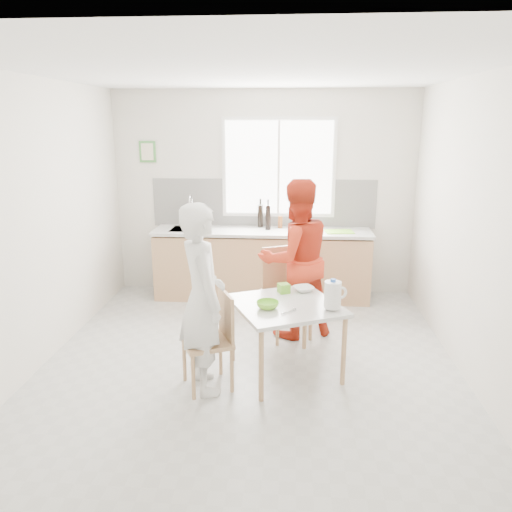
{
  "coord_description": "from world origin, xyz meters",
  "views": [
    {
      "loc": [
        0.39,
        -4.41,
        2.29
      ],
      "look_at": [
        0.05,
        0.2,
        1.04
      ],
      "focal_mm": 35.0,
      "sensor_mm": 36.0,
      "label": 1
    }
  ],
  "objects_px": {
    "chair_left": "(214,336)",
    "person_red": "(296,259)",
    "milk_jug": "(333,294)",
    "person_white": "(202,299)",
    "chair_far": "(285,288)",
    "wine_bottle_a": "(268,218)",
    "bowl_green": "(268,305)",
    "bowl_white": "(304,289)",
    "wine_bottle_b": "(260,216)",
    "dining_table": "(286,311)"
  },
  "relations": [
    {
      "from": "chair_left",
      "to": "person_red",
      "type": "relative_size",
      "value": 0.5
    },
    {
      "from": "person_red",
      "to": "milk_jug",
      "type": "xyz_separation_m",
      "value": [
        0.32,
        -1.01,
        -0.03
      ]
    },
    {
      "from": "person_white",
      "to": "person_red",
      "type": "distance_m",
      "value": 1.45
    },
    {
      "from": "chair_far",
      "to": "wine_bottle_a",
      "type": "height_order",
      "value": "wine_bottle_a"
    },
    {
      "from": "chair_left",
      "to": "bowl_green",
      "type": "relative_size",
      "value": 4.28
    },
    {
      "from": "chair_far",
      "to": "wine_bottle_a",
      "type": "bearing_deg",
      "value": 76.72
    },
    {
      "from": "milk_jug",
      "to": "person_white",
      "type": "bearing_deg",
      "value": 165.66
    },
    {
      "from": "chair_far",
      "to": "person_white",
      "type": "distance_m",
      "value": 1.43
    },
    {
      "from": "chair_far",
      "to": "wine_bottle_a",
      "type": "xyz_separation_m",
      "value": [
        -0.25,
        1.22,
        0.54
      ]
    },
    {
      "from": "person_red",
      "to": "bowl_white",
      "type": "height_order",
      "value": "person_red"
    },
    {
      "from": "chair_left",
      "to": "chair_far",
      "type": "height_order",
      "value": "chair_far"
    },
    {
      "from": "milk_jug",
      "to": "wine_bottle_b",
      "type": "distance_m",
      "value": 2.54
    },
    {
      "from": "wine_bottle_a",
      "to": "wine_bottle_b",
      "type": "xyz_separation_m",
      "value": [
        -0.11,
        0.16,
        -0.01
      ]
    },
    {
      "from": "chair_left",
      "to": "wine_bottle_a",
      "type": "distance_m",
      "value": 2.5
    },
    {
      "from": "chair_far",
      "to": "bowl_green",
      "type": "relative_size",
      "value": 4.83
    },
    {
      "from": "person_red",
      "to": "person_white",
      "type": "bearing_deg",
      "value": 32.14
    },
    {
      "from": "bowl_green",
      "to": "milk_jug",
      "type": "bearing_deg",
      "value": 0.81
    },
    {
      "from": "bowl_white",
      "to": "wine_bottle_a",
      "type": "height_order",
      "value": "wine_bottle_a"
    },
    {
      "from": "bowl_white",
      "to": "milk_jug",
      "type": "xyz_separation_m",
      "value": [
        0.24,
        -0.47,
        0.12
      ]
    },
    {
      "from": "dining_table",
      "to": "chair_far",
      "type": "height_order",
      "value": "chair_far"
    },
    {
      "from": "wine_bottle_a",
      "to": "wine_bottle_b",
      "type": "height_order",
      "value": "wine_bottle_a"
    },
    {
      "from": "chair_left",
      "to": "person_white",
      "type": "xyz_separation_m",
      "value": [
        -0.09,
        -0.04,
        0.36
      ]
    },
    {
      "from": "person_white",
      "to": "milk_jug",
      "type": "height_order",
      "value": "person_white"
    },
    {
      "from": "wine_bottle_b",
      "to": "person_white",
      "type": "bearing_deg",
      "value": -97.11
    },
    {
      "from": "chair_far",
      "to": "person_red",
      "type": "height_order",
      "value": "person_red"
    },
    {
      "from": "dining_table",
      "to": "person_white",
      "type": "xyz_separation_m",
      "value": [
        -0.71,
        -0.33,
        0.21
      ]
    },
    {
      "from": "dining_table",
      "to": "chair_far",
      "type": "bearing_deg",
      "value": 91.65
    },
    {
      "from": "chair_far",
      "to": "wine_bottle_b",
      "type": "height_order",
      "value": "wine_bottle_b"
    },
    {
      "from": "chair_left",
      "to": "person_white",
      "type": "relative_size",
      "value": 0.52
    },
    {
      "from": "bowl_green",
      "to": "bowl_white",
      "type": "height_order",
      "value": "bowl_green"
    },
    {
      "from": "milk_jug",
      "to": "chair_far",
      "type": "bearing_deg",
      "value": 88.63
    },
    {
      "from": "chair_far",
      "to": "milk_jug",
      "type": "xyz_separation_m",
      "value": [
        0.44,
        -1.02,
        0.29
      ]
    },
    {
      "from": "chair_far",
      "to": "wine_bottle_a",
      "type": "relative_size",
      "value": 3.04
    },
    {
      "from": "chair_left",
      "to": "wine_bottle_a",
      "type": "xyz_separation_m",
      "value": [
        0.35,
        2.4,
        0.61
      ]
    },
    {
      "from": "dining_table",
      "to": "person_red",
      "type": "distance_m",
      "value": 0.93
    },
    {
      "from": "person_red",
      "to": "milk_jug",
      "type": "bearing_deg",
      "value": 83.14
    },
    {
      "from": "dining_table",
      "to": "bowl_green",
      "type": "bearing_deg",
      "value": -141.29
    },
    {
      "from": "chair_left",
      "to": "bowl_green",
      "type": "bearing_deg",
      "value": 84.11
    },
    {
      "from": "bowl_green",
      "to": "bowl_white",
      "type": "relative_size",
      "value": 1.05
    },
    {
      "from": "person_red",
      "to": "wine_bottle_b",
      "type": "bearing_deg",
      "value": -96.0
    },
    {
      "from": "chair_left",
      "to": "person_red",
      "type": "height_order",
      "value": "person_red"
    },
    {
      "from": "wine_bottle_a",
      "to": "milk_jug",
      "type": "bearing_deg",
      "value": -73.0
    },
    {
      "from": "milk_jug",
      "to": "wine_bottle_b",
      "type": "relative_size",
      "value": 0.87
    },
    {
      "from": "milk_jug",
      "to": "bowl_white",
      "type": "bearing_deg",
      "value": 92.54
    },
    {
      "from": "bowl_green",
      "to": "dining_table",
      "type": "bearing_deg",
      "value": 38.71
    },
    {
      "from": "person_red",
      "to": "wine_bottle_b",
      "type": "height_order",
      "value": "person_red"
    },
    {
      "from": "person_white",
      "to": "wine_bottle_a",
      "type": "xyz_separation_m",
      "value": [
        0.44,
        2.44,
        0.25
      ]
    },
    {
      "from": "chair_left",
      "to": "bowl_white",
      "type": "height_order",
      "value": "chair_left"
    },
    {
      "from": "dining_table",
      "to": "wine_bottle_a",
      "type": "height_order",
      "value": "wine_bottle_a"
    },
    {
      "from": "person_red",
      "to": "bowl_green",
      "type": "distance_m",
      "value": 1.06
    }
  ]
}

